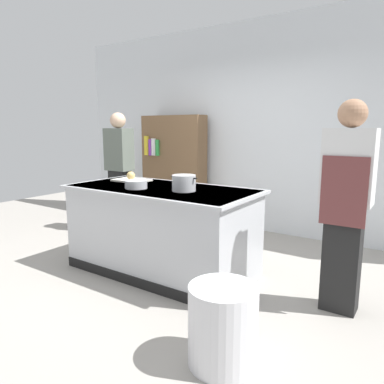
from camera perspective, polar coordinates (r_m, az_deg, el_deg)
name	(u,v)px	position (r m, az deg, el deg)	size (l,w,h in m)	color
ground_plane	(162,271)	(3.94, -4.76, -12.33)	(10.00, 10.00, 0.00)	#9E9991
back_wall	(250,128)	(5.44, 9.23, 9.94)	(6.40, 0.12, 3.00)	silver
counter_island	(161,229)	(3.79, -4.86, -5.81)	(1.98, 0.98, 0.90)	#B7BABF
cutting_board	(132,180)	(4.20, -9.54, 1.86)	(0.40, 0.28, 0.02)	silver
onion	(131,176)	(4.15, -9.66, 2.57)	(0.09, 0.09, 0.09)	tan
stock_pot	(184,183)	(3.47, -1.30, 1.44)	(0.30, 0.23, 0.16)	#B7BABF
mixing_bowl	(136,184)	(3.67, -8.86, 1.20)	(0.23, 0.23, 0.08)	#B7BABF
trash_bin	(223,325)	(2.44, 4.91, -20.32)	(0.44, 0.44, 0.53)	silver
person_chef	(346,203)	(3.12, 23.20, -1.55)	(0.38, 0.25, 1.72)	black
person_guest	(120,169)	(5.32, -11.41, 3.52)	(0.38, 0.24, 1.72)	black
bookshelf	(174,169)	(5.83, -2.92, 3.66)	(1.10, 0.31, 1.70)	brown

